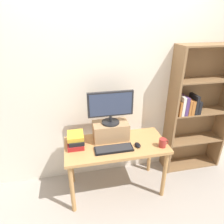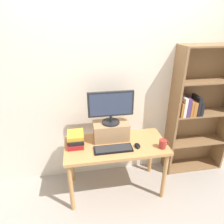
{
  "view_description": "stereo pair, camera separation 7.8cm",
  "coord_description": "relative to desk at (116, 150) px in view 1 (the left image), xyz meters",
  "views": [
    {
      "loc": [
        -0.45,
        -1.92,
        2.06
      ],
      "look_at": [
        -0.04,
        0.05,
        1.1
      ],
      "focal_mm": 32.0,
      "sensor_mm": 36.0,
      "label": 1
    },
    {
      "loc": [
        -0.38,
        -1.94,
        2.06
      ],
      "look_at": [
        -0.04,
        0.05,
        1.1
      ],
      "focal_mm": 32.0,
      "sensor_mm": 36.0,
      "label": 2
    }
  ],
  "objects": [
    {
      "name": "book_stack",
      "position": [
        -0.46,
        0.08,
        0.16
      ],
      "size": [
        0.19,
        0.27,
        0.15
      ],
      "color": "maroon",
      "rests_on": "desk"
    },
    {
      "name": "keyboard",
      "position": [
        -0.05,
        -0.11,
        0.1
      ],
      "size": [
        0.44,
        0.15,
        0.02
      ],
      "color": "black",
      "rests_on": "desk"
    },
    {
      "name": "computer_monitor",
      "position": [
        -0.04,
        0.13,
        0.53
      ],
      "size": [
        0.53,
        0.21,
        0.4
      ],
      "color": "black",
      "rests_on": "riser_box"
    },
    {
      "name": "computer_mouse",
      "position": [
        0.24,
        -0.1,
        0.11
      ],
      "size": [
        0.06,
        0.1,
        0.04
      ],
      "color": "black",
      "rests_on": "desk"
    },
    {
      "name": "desk",
      "position": [
        0.0,
        0.0,
        0.0
      ],
      "size": [
        1.21,
        0.57,
        0.7
      ],
      "color": "#B7844C",
      "rests_on": "ground_plane"
    },
    {
      "name": "riser_box",
      "position": [
        -0.04,
        0.14,
        0.2
      ],
      "size": [
        0.42,
        0.24,
        0.22
      ],
      "color": "#A87F56",
      "rests_on": "desk"
    },
    {
      "name": "back_wall",
      "position": [
        0.0,
        0.43,
        0.69
      ],
      "size": [
        7.0,
        0.08,
        2.6
      ],
      "color": "beige",
      "rests_on": "ground_plane"
    },
    {
      "name": "ground_plane",
      "position": [
        0.0,
        0.0,
        -0.61
      ],
      "size": [
        12.0,
        12.0,
        0.0
      ],
      "primitive_type": "plane",
      "color": "#9E9389"
    },
    {
      "name": "coffee_mug",
      "position": [
        0.52,
        -0.16,
        0.15
      ],
      "size": [
        0.12,
        0.08,
        0.1
      ],
      "color": "#9E2D28",
      "rests_on": "desk"
    },
    {
      "name": "bookshelf_unit",
      "position": [
        1.19,
        0.27,
        0.3
      ],
      "size": [
        0.84,
        0.28,
        1.78
      ],
      "color": "olive",
      "rests_on": "ground_plane"
    }
  ]
}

